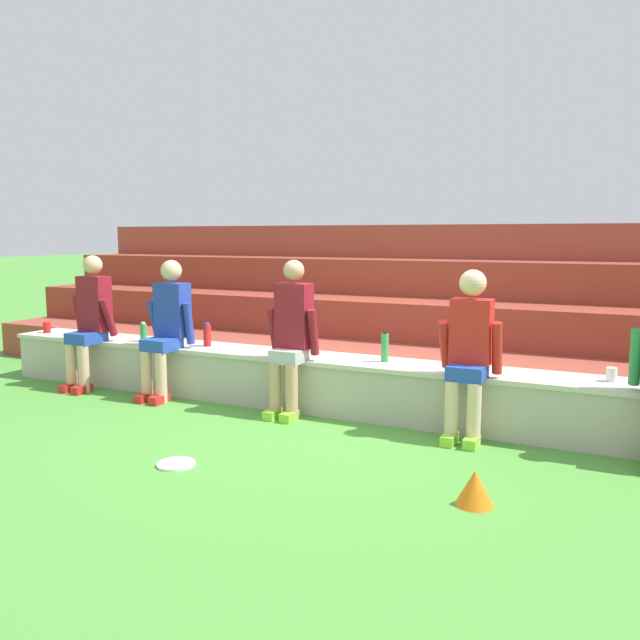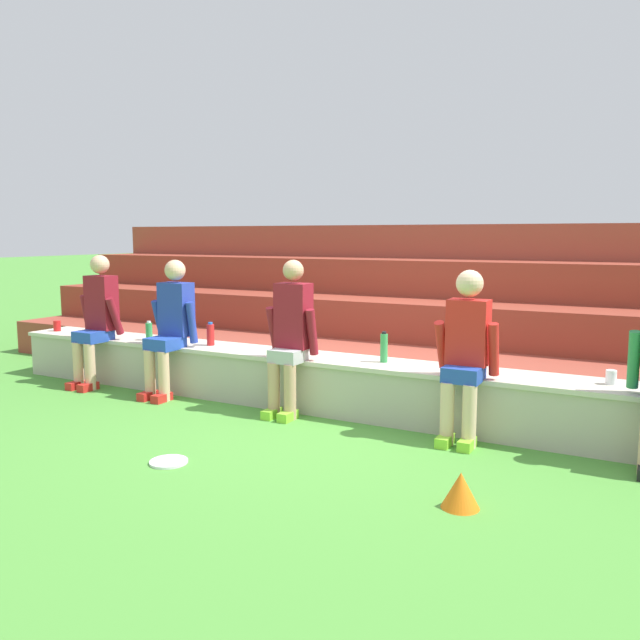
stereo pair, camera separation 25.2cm
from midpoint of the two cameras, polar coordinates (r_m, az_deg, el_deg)
name	(u,v)px [view 2 (the right image)]	position (r m, az deg, el deg)	size (l,w,h in m)	color
ground_plane	(330,419)	(5.81, 2.15, -8.76)	(80.00, 80.00, 0.00)	#4C9338
stone_seating_wall	(343,384)	(5.97, 3.27, -5.67)	(7.95, 0.56, 0.50)	#B7AF9E
brick_bleachers	(430,313)	(8.19, 10.63, 0.62)	(10.69, 3.04, 1.77)	#953F2F
person_far_left	(97,318)	(7.30, -18.28, 0.19)	(0.50, 0.53, 1.42)	#DBAD89
person_left_of_center	(170,324)	(6.65, -12.07, -0.36)	(0.51, 0.57, 1.38)	#DBAD89
person_center	(290,334)	(5.81, -1.42, -1.29)	(0.49, 0.46, 1.41)	tan
person_right_of_center	(465,351)	(5.21, 14.14, -2.69)	(0.50, 0.48, 1.36)	beige
water_bottle_mid_right	(211,334)	(6.69, -8.63, -1.28)	(0.08, 0.08, 0.24)	red
water_bottle_near_right	(149,331)	(7.15, -13.96, -0.97)	(0.07, 0.07, 0.21)	green
water_bottle_mid_left	(384,348)	(5.78, 6.94, -2.46)	(0.07, 0.07, 0.28)	green
plastic_cup_middle	(611,377)	(5.44, 25.64, -4.61)	(0.08, 0.08, 0.11)	white
plastic_cup_right_end	(57,326)	(8.17, -21.48, -0.49)	(0.08, 0.08, 0.12)	red
frisbee	(169,462)	(4.84, -11.80, -12.22)	(0.28, 0.28, 0.02)	white
sports_cone	(461,490)	(4.11, 14.14, -14.45)	(0.23, 0.23, 0.22)	orange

